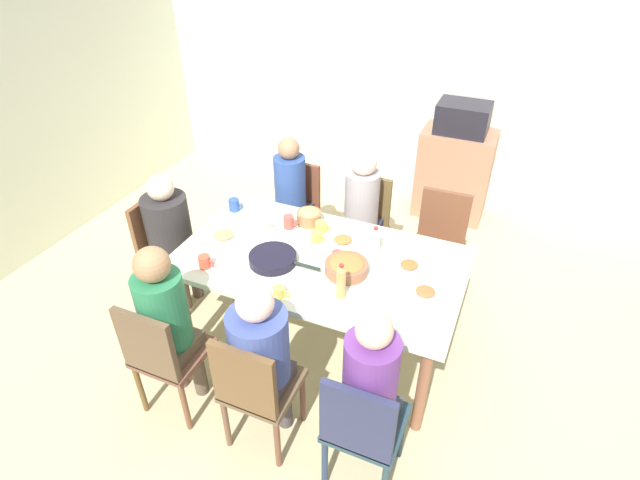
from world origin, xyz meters
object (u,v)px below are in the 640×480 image
person_2 (170,228)px  microwave (463,118)px  plate_3 (409,266)px  bottle_1 (341,282)px  cup_2 (321,227)px  bowl_1 (309,216)px  cup_4 (279,292)px  chair_2 (164,245)px  chair_6 (439,240)px  side_cabinet (453,174)px  dining_table (320,268)px  chair_4 (295,208)px  serving_pan (273,259)px  cup_3 (234,205)px  cup_6 (317,237)px  person_1 (370,387)px  bowl_0 (346,266)px  cup_1 (205,262)px  chair_5 (255,387)px  chair_0 (163,353)px  cup_7 (264,227)px  person_4 (290,194)px  chair_3 (363,223)px  cup_0 (338,257)px  plate_1 (224,236)px  plate_0 (343,241)px  person_5 (261,351)px  person_0 (166,317)px  person_3 (361,207)px  plate_2 (425,293)px

person_2 → microwave: (1.74, 2.23, 0.34)m
plate_3 → bottle_1: bearing=-124.7°
cup_2 → bottle_1: bearing=-57.5°
bowl_1 → microwave: (0.75, 1.86, 0.21)m
plate_3 → cup_4: 0.87m
chair_2 → microwave: (1.83, 2.23, 0.53)m
chair_6 → side_cabinet: (-0.13, 1.31, -0.06)m
dining_table → bottle_1: (0.27, -0.30, 0.19)m
microwave → side_cabinet: bearing=0.0°
chair_4 → serving_pan: size_ratio=1.82×
cup_3 → cup_6: bearing=-10.6°
person_1 → bowl_0: (-0.42, 0.76, 0.10)m
plate_3 → bowl_0: (-0.36, -0.20, 0.03)m
person_1 → cup_1: (-1.28, 0.45, 0.10)m
chair_4 → bowl_0: size_ratio=3.24×
chair_5 → cup_1: size_ratio=7.92×
chair_0 → side_cabinet: 3.34m
chair_0 → cup_7: chair_0 is taller
microwave → cup_6: bearing=-106.3°
person_4 → chair_3: bearing=8.4°
cup_0 → person_1: bearing=-58.7°
chair_0 → cup_1: size_ratio=7.92×
chair_4 → plate_1: bearing=-95.2°
person_1 → cup_4: (-0.71, 0.38, 0.09)m
chair_2 → plate_0: 1.45m
chair_0 → person_5: bearing=8.1°
cup_3 → bottle_1: 1.27m
cup_4 → person_0: bearing=-145.6°
chair_0 → plate_1: size_ratio=3.52×
person_0 → person_1: 1.26m
person_2 → serving_pan: person_2 is taller
person_1 → bowl_1: person_1 is taller
person_3 → chair_0: bearing=-109.9°
chair_3 → chair_6: same height
chair_0 → chair_6: (1.26, 1.83, 0.00)m
plate_3 → serving_pan: serving_pan is taller
cup_7 → person_1: bearing=-40.4°
person_1 → chair_4: (-1.26, 1.74, -0.21)m
chair_4 → chair_6: same height
bowl_0 → bottle_1: 0.25m
plate_2 → person_5: bearing=-134.5°
cup_4 → chair_3: bearing=86.8°
person_3 → plate_3: person_3 is taller
chair_6 → bowl_1: chair_6 is taller
person_2 → cup_1: size_ratio=10.05×
person_1 → microwave: person_1 is taller
side_cabinet → cup_1: bearing=-113.9°
person_1 → chair_0: bearing=-175.9°
cup_0 → plate_1: bearing=-175.8°
cup_1 → cup_6: cup_1 is taller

